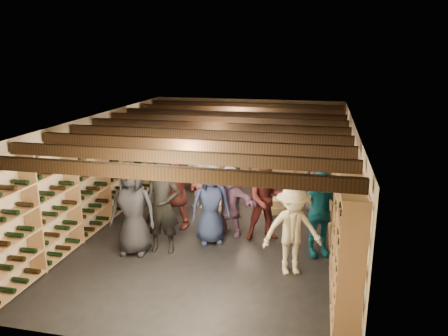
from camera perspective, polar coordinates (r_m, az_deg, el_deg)
ground at (r=9.59m, az=-1.18°, el=-8.05°), size 8.00×8.00×0.00m
walls at (r=9.18m, az=-1.22°, el=-1.15°), size 5.52×8.02×2.40m
ceiling at (r=8.92m, az=-1.26°, el=6.27°), size 5.50×8.00×0.01m
ceiling_joists at (r=8.94m, az=-1.26°, el=5.39°), size 5.40×7.12×0.18m
wine_rack_left at (r=10.12m, az=-15.49°, el=-0.89°), size 0.32×7.50×2.15m
wine_rack_right at (r=8.98m, az=14.94°, el=-2.89°), size 0.32×7.50×2.15m
wine_rack_back at (r=12.85m, az=2.89°, el=3.01°), size 4.70×0.30×2.15m
crate_stack_left at (r=11.93m, az=-1.79°, el=-1.15°), size 0.56×0.43×0.85m
crate_stack_right at (r=10.54m, az=6.50°, el=-4.96°), size 0.59×0.50×0.34m
crate_loose at (r=10.74m, az=0.36°, el=-4.95°), size 0.57×0.45×0.17m
person_0 at (r=8.41m, az=-11.83°, el=-5.22°), size 0.92×0.64×1.79m
person_1 at (r=8.37m, az=-8.07°, el=-4.97°), size 0.71×0.50×1.84m
person_3 at (r=7.63m, az=8.93°, el=-8.03°), size 1.17×0.90×1.60m
person_4 at (r=8.38m, az=12.31°, el=-5.77°), size 1.06×0.76×1.67m
person_5 at (r=9.58m, az=-6.49°, el=-2.09°), size 1.85×1.12×1.91m
person_6 at (r=8.73m, az=-1.75°, el=-4.80°), size 0.92×0.78×1.60m
person_8 at (r=8.87m, az=5.64°, el=-4.01°), size 1.03×0.93×1.75m
person_9 at (r=10.66m, az=-3.30°, el=-0.75°), size 1.17×0.75×1.72m
person_10 at (r=10.45m, az=0.89°, el=-0.58°), size 1.13×0.52×1.88m
person_11 at (r=9.12m, az=0.72°, el=-4.28°), size 1.45×0.82×1.49m
person_12 at (r=10.27m, az=12.47°, el=-1.68°), size 0.85×0.56×1.73m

